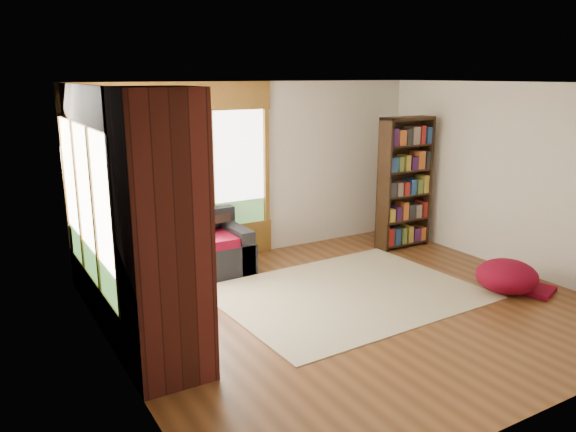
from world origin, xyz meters
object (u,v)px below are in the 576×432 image
area_rug (347,293)px  dog_tan (166,222)px  brick_chimney (163,239)px  sectional_sofa (149,270)px  pouf (507,275)px  dog_brindle (139,252)px  bookshelf (405,183)px

area_rug → dog_tan: 2.53m
dog_tan → brick_chimney: bearing=-154.1°
sectional_sofa → dog_tan: 0.68m
pouf → dog_brindle: (-4.21, 1.61, 0.55)m
brick_chimney → dog_brindle: bearing=83.9°
dog_brindle → dog_tan: bearing=-44.5°
bookshelf → dog_tan: size_ratio=1.92×
brick_chimney → pouf: (4.36, -0.23, -1.08)m
area_rug → dog_tan: bearing=137.9°
area_rug → dog_brindle: dog_brindle is taller
dog_tan → area_rug: bearing=-87.5°
dog_brindle → bookshelf: bearing=-93.8°
dog_tan → dog_brindle: 1.17m
brick_chimney → area_rug: brick_chimney is taller
area_rug → pouf: size_ratio=4.11×
sectional_sofa → brick_chimney: bearing=-103.5°
sectional_sofa → dog_tan: dog_tan is taller
brick_chimney → bookshelf: bearing=23.0°
pouf → dog_tan: 4.44m
area_rug → dog_brindle: (-2.43, 0.64, 0.76)m
sectional_sofa → dog_brindle: size_ratio=2.39×
sectional_sofa → pouf: sectional_sofa is taller
bookshelf → dog_brindle: size_ratio=2.24×
area_rug → bookshelf: bearing=31.1°
bookshelf → pouf: size_ratio=2.69×
area_rug → dog_brindle: size_ratio=3.42×
sectional_sofa → area_rug: 2.52m
pouf → brick_chimney: bearing=176.9°
brick_chimney → sectional_sofa: size_ratio=1.18×
bookshelf → dog_brindle: bookshelf is taller
brick_chimney → pouf: size_ratio=3.39×
dog_tan → pouf: bearing=-81.4°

